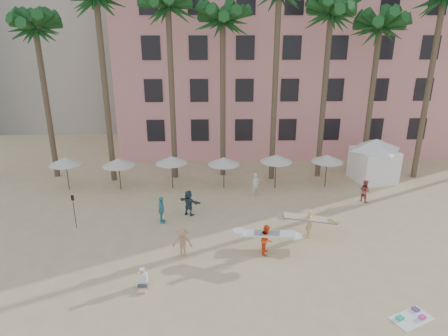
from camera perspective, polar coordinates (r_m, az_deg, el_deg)
name	(u,v)px	position (r m, az deg, el deg)	size (l,w,h in m)	color
ground	(251,286)	(20.41, 3.89, -16.47)	(120.00, 120.00, 0.00)	#D1B789
pink_hotel	(297,66)	(43.46, 10.41, 14.13)	(35.00, 14.00, 16.00)	#E09088
palm_row	(243,11)	(31.46, 2.79, 21.44)	(44.40, 5.40, 16.30)	brown
umbrella_row	(198,160)	(30.49, -3.78, 1.15)	(22.50, 2.70, 2.73)	#332B23
cabana	(375,156)	(34.39, 20.71, 1.60)	(5.23, 5.23, 3.50)	white
beach_towel	(412,317)	(20.31, 25.27, -18.70)	(2.05, 1.66, 0.14)	white
carrier_yellow	(310,222)	(24.57, 12.17, -7.51)	(3.23, 1.12, 1.70)	#DAB67A
carrier_white	(267,238)	(22.52, 6.14, -9.92)	(3.20, 1.38, 1.73)	#FF491A
beachgoers	(223,207)	(26.04, -0.09, -5.64)	(14.92, 8.64, 1.85)	beige
paddle	(74,207)	(26.48, -20.67, -5.27)	(0.18, 0.04, 2.23)	black
seated_man	(143,281)	(20.45, -11.55, -15.59)	(0.44, 0.77, 1.00)	#3F3F4C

